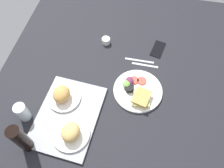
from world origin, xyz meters
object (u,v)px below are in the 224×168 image
plate_with_salad (137,91)px  drinking_glass (23,112)px  cell_phone (158,49)px  knife (139,60)px  serving_tray (68,116)px  soda_bottle (21,139)px  bread_plate_near (71,133)px  espresso_cup (106,41)px  fork (145,65)px  bread_plate_far (62,95)px

plate_with_salad → drinking_glass: (-27.66, 58.79, 4.26)cm
drinking_glass → cell_phone: drinking_glass is taller
plate_with_salad → knife: (23.66, 1.59, -1.43)cm
serving_tray → soda_bottle: 27.23cm
bread_plate_near → espresso_cup: 68.16cm
plate_with_salad → drinking_glass: bearing=115.2°
soda_bottle → fork: 83.79cm
bread_plate_near → drinking_glass: size_ratio=1.69×
espresso_cup → cell_phone: bearing=-88.5°
plate_with_salad → espresso_cup: bearing=37.1°
bread_plate_near → drinking_glass: 29.08cm
soda_bottle → cell_phone: bearing=-37.6°
bread_plate_near → cell_phone: size_ratio=1.40×
fork → knife: bearing=-36.3°
serving_tray → plate_with_salad: bearing=-57.2°
espresso_cup → serving_tray: bearing=170.7°
bread_plate_near → bread_plate_far: bearing=28.5°
plate_with_salad → soda_bottle: size_ratio=1.28×
serving_tray → fork: bearing=-41.1°
serving_tray → drinking_glass: (-4.64, 23.06, 5.14)cm
bread_plate_far → soda_bottle: bearing=161.6°
serving_tray → plate_with_salad: size_ratio=1.55×
serving_tray → bread_plate_near: (-10.26, -5.45, 4.15)cm
plate_with_salad → fork: plate_with_salad is taller
bread_plate_far → soda_bottle: soda_bottle is taller
soda_bottle → plate_with_salad: bearing=-49.9°
fork → espresso_cup: bearing=-25.5°
cell_phone → drinking_glass: bearing=145.3°
serving_tray → bread_plate_far: (9.78, 5.45, 4.25)cm
bread_plate_near → knife: size_ratio=1.06×
plate_with_salad → espresso_cup: (34.69, 26.27, 0.32)cm
bread_plate_far → knife: 54.33cm
soda_bottle → fork: size_ratio=1.34×
drinking_glass → fork: drinking_glass is taller
cell_phone → knife: bearing=149.9°
drinking_glass → fork: size_ratio=0.70×
bread_plate_near → soda_bottle: size_ratio=0.89×
bread_plate_near → soda_bottle: bearing=114.9°
bread_plate_near → cell_phone: 79.69cm
bread_plate_near → fork: size_ratio=1.18×
bread_plate_far → cell_phone: (48.89, -50.62, -4.65)cm
bread_plate_near → fork: bread_plate_near is taller
serving_tray → drinking_glass: drinking_glass is taller
bread_plate_near → bread_plate_far: same height
serving_tray → drinking_glass: bearing=101.4°
bread_plate_far → drinking_glass: 22.78cm
drinking_glass → cell_phone: bearing=-47.1°
fork → bread_plate_far: bearing=38.4°
serving_tray → knife: (46.68, -34.14, -0.55)cm
plate_with_salad → knife: size_ratio=1.53×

